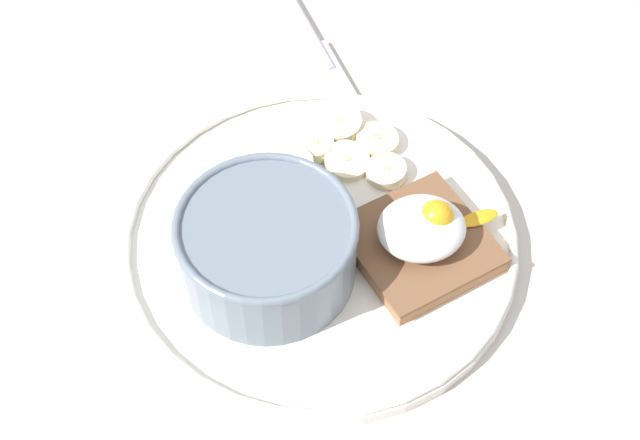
# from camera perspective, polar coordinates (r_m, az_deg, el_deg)

# --- Properties ---
(ground_plane) EXTENTS (1.20, 1.20, 0.02)m
(ground_plane) POSITION_cam_1_polar(r_m,az_deg,el_deg) (0.65, 0.00, -2.11)
(ground_plane) COLOR beige
(ground_plane) RESTS_ON ground
(plate) EXTENTS (0.28, 0.28, 0.02)m
(plate) POSITION_cam_1_polar(r_m,az_deg,el_deg) (0.63, 0.00, -1.19)
(plate) COLOR white
(plate) RESTS_ON ground_plane
(oatmeal_bowl) EXTENTS (0.12, 0.12, 0.06)m
(oatmeal_bowl) POSITION_cam_1_polar(r_m,az_deg,el_deg) (0.59, -3.40, -1.75)
(oatmeal_bowl) COLOR slate
(oatmeal_bowl) RESTS_ON plate
(toast_slice) EXTENTS (0.11, 0.11, 0.01)m
(toast_slice) POSITION_cam_1_polar(r_m,az_deg,el_deg) (0.62, 6.35, -1.59)
(toast_slice) COLOR brown
(toast_slice) RESTS_ON plate
(poached_egg) EXTENTS (0.09, 0.05, 0.03)m
(poached_egg) POSITION_cam_1_polar(r_m,az_deg,el_deg) (0.60, 6.68, -0.42)
(poached_egg) COLOR white
(poached_egg) RESTS_ON toast_slice
(banana_slice_front) EXTENTS (0.03, 0.03, 0.01)m
(banana_slice_front) POSITION_cam_1_polar(r_m,az_deg,el_deg) (0.66, 4.25, 3.13)
(banana_slice_front) COLOR beige
(banana_slice_front) RESTS_ON plate
(banana_slice_left) EXTENTS (0.04, 0.04, 0.01)m
(banana_slice_left) POSITION_cam_1_polar(r_m,az_deg,el_deg) (0.67, -0.31, 4.76)
(banana_slice_left) COLOR beige
(banana_slice_left) RESTS_ON plate
(banana_slice_back) EXTENTS (0.05, 0.05, 0.02)m
(banana_slice_back) POSITION_cam_1_polar(r_m,az_deg,el_deg) (0.69, 1.28, 6.07)
(banana_slice_back) COLOR beige
(banana_slice_back) RESTS_ON plate
(banana_slice_right) EXTENTS (0.04, 0.04, 0.02)m
(banana_slice_right) POSITION_cam_1_polar(r_m,az_deg,el_deg) (0.66, -1.81, 3.30)
(banana_slice_right) COLOR #EDEABE
(banana_slice_right) RESTS_ON plate
(banana_slice_inner) EXTENTS (0.04, 0.04, 0.01)m
(banana_slice_inner) POSITION_cam_1_polar(r_m,az_deg,el_deg) (0.67, 1.73, 3.77)
(banana_slice_inner) COLOR beige
(banana_slice_inner) RESTS_ON plate
(banana_slice_outer) EXTENTS (0.04, 0.04, 0.01)m
(banana_slice_outer) POSITION_cam_1_polar(r_m,az_deg,el_deg) (0.68, 3.66, 5.06)
(banana_slice_outer) COLOR beige
(banana_slice_outer) RESTS_ON plate
(knife) EXTENTS (0.04, 0.14, 0.01)m
(knife) POSITION_cam_1_polar(r_m,az_deg,el_deg) (0.77, -0.24, 11.29)
(knife) COLOR silver
(knife) RESTS_ON ground_plane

